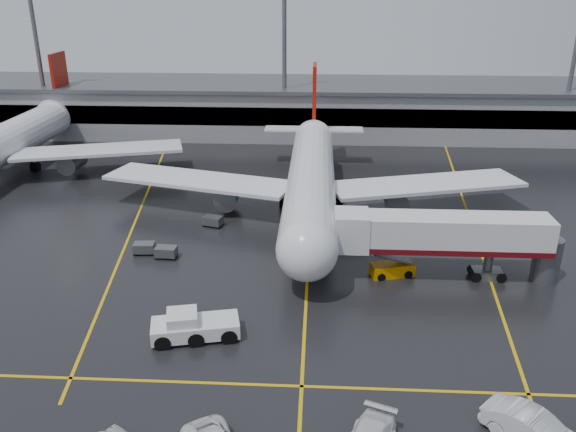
{
  "coord_description": "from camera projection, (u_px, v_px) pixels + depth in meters",
  "views": [
    {
      "loc": [
        0.84,
        -53.52,
        24.76
      ],
      "look_at": [
        -2.0,
        -2.0,
        4.0
      ],
      "focal_mm": 36.57,
      "sensor_mm": 36.0,
      "label": 1
    }
  ],
  "objects": [
    {
      "name": "ground",
      "position": [
        309.0,
        246.0,
        58.86
      ],
      "size": [
        220.0,
        220.0,
        0.0
      ],
      "primitive_type": "plane",
      "color": "black",
      "rests_on": "ground"
    },
    {
      "name": "apron_line_centre",
      "position": [
        309.0,
        246.0,
        58.86
      ],
      "size": [
        0.25,
        90.0,
        0.02
      ],
      "primitive_type": "cube",
      "color": "gold",
      "rests_on": "ground"
    },
    {
      "name": "apron_line_stop",
      "position": [
        302.0,
        386.0,
        38.48
      ],
      "size": [
        60.0,
        0.25,
        0.02
      ],
      "primitive_type": "cube",
      "color": "gold",
      "rests_on": "ground"
    },
    {
      "name": "apron_line_left",
      "position": [
        141.0,
        206.0,
        69.14
      ],
      "size": [
        9.99,
        69.35,
        0.02
      ],
      "primitive_type": "cube",
      "rotation": [
        0.0,
        0.0,
        0.14
      ],
      "color": "gold",
      "rests_on": "ground"
    },
    {
      "name": "apron_line_right",
      "position": [
        468.0,
        213.0,
        67.2
      ],
      "size": [
        7.57,
        69.64,
        0.02
      ],
      "primitive_type": "cube",
      "rotation": [
        0.0,
        0.0,
        -0.1
      ],
      "color": "gold",
      "rests_on": "ground"
    },
    {
      "name": "terminal",
      "position": [
        315.0,
        107.0,
        101.65
      ],
      "size": [
        122.0,
        19.0,
        8.6
      ],
      "color": "gray",
      "rests_on": "ground"
    },
    {
      "name": "light_mast_left",
      "position": [
        38.0,
        49.0,
        94.66
      ],
      "size": [
        3.0,
        1.2,
        25.45
      ],
      "color": "#595B60",
      "rests_on": "ground"
    },
    {
      "name": "light_mast_mid",
      "position": [
        284.0,
        51.0,
        92.62
      ],
      "size": [
        3.0,
        1.2,
        25.45
      ],
      "color": "#595B60",
      "rests_on": "ground"
    },
    {
      "name": "light_mast_right",
      "position": [
        575.0,
        52.0,
        90.32
      ],
      "size": [
        3.0,
        1.2,
        25.45
      ],
      "color": "#595B60",
      "rests_on": "ground"
    },
    {
      "name": "main_airliner",
      "position": [
        311.0,
        176.0,
        66.27
      ],
      "size": [
        48.8,
        45.6,
        14.1
      ],
      "color": "silver",
      "rests_on": "ground"
    },
    {
      "name": "second_airliner",
      "position": [
        4.0,
        144.0,
        79.53
      ],
      "size": [
        48.8,
        45.6,
        14.1
      ],
      "color": "silver",
      "rests_on": "ground"
    },
    {
      "name": "jet_bridge",
      "position": [
        444.0,
        237.0,
        51.23
      ],
      "size": [
        19.9,
        3.4,
        6.05
      ],
      "color": "silver",
      "rests_on": "ground"
    },
    {
      "name": "pushback_tractor",
      "position": [
        193.0,
        327.0,
        43.42
      ],
      "size": [
        6.84,
        4.01,
        2.3
      ],
      "color": "silver",
      "rests_on": "ground"
    },
    {
      "name": "belt_loader",
      "position": [
        392.0,
        269.0,
        52.79
      ],
      "size": [
        4.09,
        2.58,
        2.41
      ],
      "color": "#CD7A00",
      "rests_on": "ground"
    },
    {
      "name": "service_van_c",
      "position": [
        534.0,
        430.0,
        33.41
      ],
      "size": [
        5.72,
        5.56,
        1.95
      ],
      "primitive_type": "imported",
      "rotation": [
        0.0,
        0.0,
        0.81
      ],
      "color": "silver",
      "rests_on": "ground"
    },
    {
      "name": "baggage_cart_a",
      "position": [
        166.0,
        252.0,
        56.15
      ],
      "size": [
        2.07,
        1.41,
        1.12
      ],
      "color": "#595B60",
      "rests_on": "ground"
    },
    {
      "name": "baggage_cart_b",
      "position": [
        144.0,
        248.0,
        56.98
      ],
      "size": [
        2.1,
        1.46,
        1.12
      ],
      "color": "#595B60",
      "rests_on": "ground"
    },
    {
      "name": "baggage_cart_c",
      "position": [
        213.0,
        221.0,
        63.4
      ],
      "size": [
        2.29,
        1.82,
        1.12
      ],
      "color": "#595B60",
      "rests_on": "ground"
    }
  ]
}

